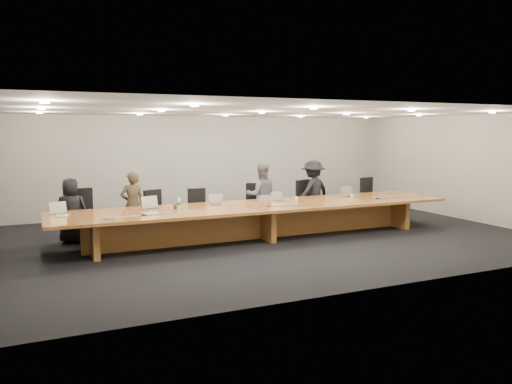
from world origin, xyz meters
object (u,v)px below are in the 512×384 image
Objects in this scene: chair_right at (309,201)px; mic_center at (269,206)px; paper_cup_far at (352,197)px; av_box at (110,218)px; laptop_a at (60,208)px; person_b at (133,205)px; person_d at (313,192)px; person_a at (71,211)px; laptop_b at (152,203)px; laptop_e at (350,192)px; laptop_c at (216,200)px; chair_far_right at (372,197)px; mic_right at (377,198)px; mic_left at (144,215)px; chair_mid_right at (256,205)px; water_bottle at (179,204)px; chair_mid_left at (198,210)px; laptop_d at (279,196)px; paper_cup_near at (296,199)px; person_c at (261,195)px; chair_far_left at (84,215)px; chair_left at (157,212)px; conference_table at (262,215)px; amber_mug at (175,207)px.

mic_center is at bearing -155.70° from chair_right.
paper_cup_far is 0.43× the size of av_box.
person_b is at bearing 12.08° from laptop_a.
person_a is at bearing -16.83° from person_d.
laptop_e is (4.89, -0.03, -0.00)m from laptop_b.
chair_far_right is at bearing 26.86° from laptop_c.
person_a is at bearing 167.67° from mic_right.
av_box and mic_right have the same top height.
person_b is at bearing 87.09° from mic_left.
water_bottle is at bearing -133.41° from chair_mid_right.
chair_mid_left is at bearing 57.40° from av_box.
laptop_d is 0.42m from paper_cup_near.
chair_right is at bearing -164.96° from person_c.
person_d is (5.67, -0.09, 0.23)m from chair_far_left.
person_b is at bearing -5.83° from chair_far_left.
person_c reaches higher than water_bottle.
chair_left is 1.26m from water_bottle.
laptop_a is 1.79m from laptop_b.
laptop_b is at bearing -124.34° from chair_left.
laptop_b is 1.03× the size of laptop_e.
laptop_d reaches higher than av_box.
person_d is at bearing 37.53° from mic_center.
conference_table is 2.96m from mic_right.
laptop_b is at bearing -161.90° from laptop_c.
paper_cup_near is at bearing -16.76° from chair_far_left.
amber_mug is at bearing 35.18° from mic_left.
paper_cup_near is (5.15, -0.16, -0.08)m from laptop_a.
person_c is 2.19m from laptop_e.
paper_cup_near is (2.06, -1.08, 0.28)m from chair_mid_left.
chair_mid_right is 0.75× the size of person_b.
person_a is at bearing 168.82° from paper_cup_near.
chair_far_right reaches higher than paper_cup_near.
person_c is at bearing 21.65° from amber_mug.
chair_far_left is at bearing -161.48° from chair_mid_right.
laptop_a is 0.90× the size of laptop_b.
person_b is 4.25× the size of laptop_e.
mic_left is (-0.81, -0.40, -0.11)m from water_bottle.
chair_mid_left is 2.96m from chair_right.
person_b is 1.26m from amber_mug.
paper_cup_near is at bearing 30.74° from mic_center.
laptop_c is at bearing 179.12° from person_a.
chair_right is at bearing 5.44° from chair_mid_left.
chair_mid_right is 4.45× the size of water_bottle.
paper_cup_far is (-0.09, -0.23, -0.09)m from laptop_e.
chair_far_left reaches higher than mic_center.
conference_table is 4.18m from chair_far_right.
av_box is at bearing -166.86° from mic_left.
mic_center is at bearing -20.24° from laptop_c.
chair_mid_left is 10.56× the size of paper_cup_near.
water_bottle is (1.77, -1.23, 0.29)m from chair_far_left.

